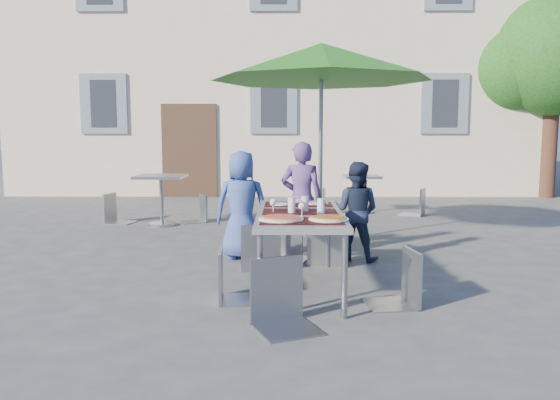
{
  "coord_description": "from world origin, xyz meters",
  "views": [
    {
      "loc": [
        0.28,
        -5.48,
        1.49
      ],
      "look_at": [
        0.22,
        0.57,
        0.76
      ],
      "focal_mm": 35.0,
      "sensor_mm": 36.0,
      "label": 1
    }
  ],
  "objects_px": {
    "pizza_near_left": "(281,218)",
    "bg_chair_l_0": "(115,190)",
    "pizza_near_right": "(329,218)",
    "bg_chair_r_1": "(417,185)",
    "chair_5": "(282,252)",
    "child_1": "(302,199)",
    "chair_4": "(402,244)",
    "patio_umbrella": "(321,63)",
    "cafe_table_0": "(161,189)",
    "bg_chair_r_0": "(198,192)",
    "child_2": "(356,211)",
    "child_0": "(242,205)",
    "chair_0": "(260,218)",
    "cafe_table_1": "(362,188)",
    "bg_chair_l_1": "(330,185)",
    "chair_2": "(329,211)",
    "chair_1": "(290,221)",
    "dining_table": "(300,218)",
    "chair_3": "(231,245)"
  },
  "relations": [
    {
      "from": "pizza_near_left",
      "to": "child_1",
      "type": "relative_size",
      "value": 0.28
    },
    {
      "from": "chair_4",
      "to": "bg_chair_l_1",
      "type": "xyz_separation_m",
      "value": [
        -0.2,
        5.3,
        0.02
      ]
    },
    {
      "from": "cafe_table_0",
      "to": "bg_chair_r_0",
      "type": "bearing_deg",
      "value": 35.29
    },
    {
      "from": "child_2",
      "to": "bg_chair_r_0",
      "type": "xyz_separation_m",
      "value": [
        -2.32,
        2.8,
        -0.07
      ]
    },
    {
      "from": "chair_4",
      "to": "cafe_table_1",
      "type": "height_order",
      "value": "chair_4"
    },
    {
      "from": "dining_table",
      "to": "bg_chair_r_0",
      "type": "bearing_deg",
      "value": 111.94
    },
    {
      "from": "child_0",
      "to": "bg_chair_l_0",
      "type": "relative_size",
      "value": 1.38
    },
    {
      "from": "bg_chair_l_0",
      "to": "bg_chair_r_1",
      "type": "xyz_separation_m",
      "value": [
        5.29,
        0.89,
        0.01
      ]
    },
    {
      "from": "child_2",
      "to": "bg_chair_r_1",
      "type": "relative_size",
      "value": 1.23
    },
    {
      "from": "chair_2",
      "to": "cafe_table_1",
      "type": "height_order",
      "value": "chair_2"
    },
    {
      "from": "dining_table",
      "to": "bg_chair_l_1",
      "type": "distance_m",
      "value": 4.85
    },
    {
      "from": "patio_umbrella",
      "to": "cafe_table_0",
      "type": "bearing_deg",
      "value": 151.1
    },
    {
      "from": "child_1",
      "to": "dining_table",
      "type": "bearing_deg",
      "value": 97.75
    },
    {
      "from": "dining_table",
      "to": "pizza_near_left",
      "type": "bearing_deg",
      "value": -109.19
    },
    {
      "from": "child_0",
      "to": "cafe_table_1",
      "type": "relative_size",
      "value": 1.82
    },
    {
      "from": "chair_3",
      "to": "cafe_table_0",
      "type": "relative_size",
      "value": 1.06
    },
    {
      "from": "chair_2",
      "to": "bg_chair_l_1",
      "type": "distance_m",
      "value": 3.82
    },
    {
      "from": "chair_4",
      "to": "patio_umbrella",
      "type": "xyz_separation_m",
      "value": [
        -0.53,
        2.78,
        1.89
      ]
    },
    {
      "from": "pizza_near_right",
      "to": "bg_chair_l_1",
      "type": "relative_size",
      "value": 0.36
    },
    {
      "from": "chair_2",
      "to": "bg_chair_r_0",
      "type": "xyz_separation_m",
      "value": [
        -1.98,
        3.04,
        -0.11
      ]
    },
    {
      "from": "chair_5",
      "to": "child_1",
      "type": "bearing_deg",
      "value": 84.75
    },
    {
      "from": "bg_chair_l_0",
      "to": "bg_chair_r_1",
      "type": "height_order",
      "value": "bg_chair_r_1"
    },
    {
      "from": "pizza_near_left",
      "to": "chair_3",
      "type": "xyz_separation_m",
      "value": [
        -0.45,
        0.1,
        -0.26
      ]
    },
    {
      "from": "child_1",
      "to": "bg_chair_l_1",
      "type": "xyz_separation_m",
      "value": [
        0.61,
        3.38,
        -0.13
      ]
    },
    {
      "from": "cafe_table_0",
      "to": "child_1",
      "type": "bearing_deg",
      "value": -45.2
    },
    {
      "from": "child_1",
      "to": "cafe_table_1",
      "type": "height_order",
      "value": "child_1"
    },
    {
      "from": "cafe_table_0",
      "to": "bg_chair_r_0",
      "type": "height_order",
      "value": "bg_chair_r_0"
    },
    {
      "from": "bg_chair_l_1",
      "to": "cafe_table_0",
      "type": "bearing_deg",
      "value": -157.98
    },
    {
      "from": "chair_2",
      "to": "bg_chair_r_0",
      "type": "bearing_deg",
      "value": 123.12
    },
    {
      "from": "chair_0",
      "to": "chair_3",
      "type": "bearing_deg",
      "value": -100.47
    },
    {
      "from": "child_1",
      "to": "pizza_near_right",
      "type": "bearing_deg",
      "value": 105.41
    },
    {
      "from": "chair_1",
      "to": "bg_chair_l_1",
      "type": "distance_m",
      "value": 3.74
    },
    {
      "from": "child_0",
      "to": "chair_2",
      "type": "relative_size",
      "value": 1.24
    },
    {
      "from": "pizza_near_left",
      "to": "patio_umbrella",
      "type": "relative_size",
      "value": 0.13
    },
    {
      "from": "chair_2",
      "to": "dining_table",
      "type": "bearing_deg",
      "value": -109.93
    },
    {
      "from": "pizza_near_left",
      "to": "dining_table",
      "type": "bearing_deg",
      "value": 70.81
    },
    {
      "from": "chair_3",
      "to": "bg_chair_r_0",
      "type": "bearing_deg",
      "value": 102.77
    },
    {
      "from": "chair_0",
      "to": "cafe_table_1",
      "type": "relative_size",
      "value": 1.37
    },
    {
      "from": "chair_3",
      "to": "cafe_table_1",
      "type": "relative_size",
      "value": 1.24
    },
    {
      "from": "chair_0",
      "to": "child_0",
      "type": "bearing_deg",
      "value": 114.92
    },
    {
      "from": "child_1",
      "to": "bg_chair_l_0",
      "type": "relative_size",
      "value": 1.49
    },
    {
      "from": "child_2",
      "to": "chair_0",
      "type": "relative_size",
      "value": 1.19
    },
    {
      "from": "child_2",
      "to": "chair_5",
      "type": "distance_m",
      "value": 2.43
    },
    {
      "from": "chair_1",
      "to": "bg_chair_r_1",
      "type": "relative_size",
      "value": 0.88
    },
    {
      "from": "chair_1",
      "to": "bg_chair_r_0",
      "type": "relative_size",
      "value": 0.95
    },
    {
      "from": "cafe_table_0",
      "to": "chair_3",
      "type": "bearing_deg",
      "value": -69.23
    },
    {
      "from": "child_2",
      "to": "bg_chair_l_0",
      "type": "distance_m",
      "value": 4.58
    },
    {
      "from": "pizza_near_right",
      "to": "bg_chair_r_1",
      "type": "height_order",
      "value": "bg_chair_r_1"
    },
    {
      "from": "chair_4",
      "to": "bg_chair_l_0",
      "type": "bearing_deg",
      "value": 131.21
    },
    {
      "from": "pizza_near_left",
      "to": "bg_chair_l_0",
      "type": "distance_m",
      "value": 5.26
    }
  ]
}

